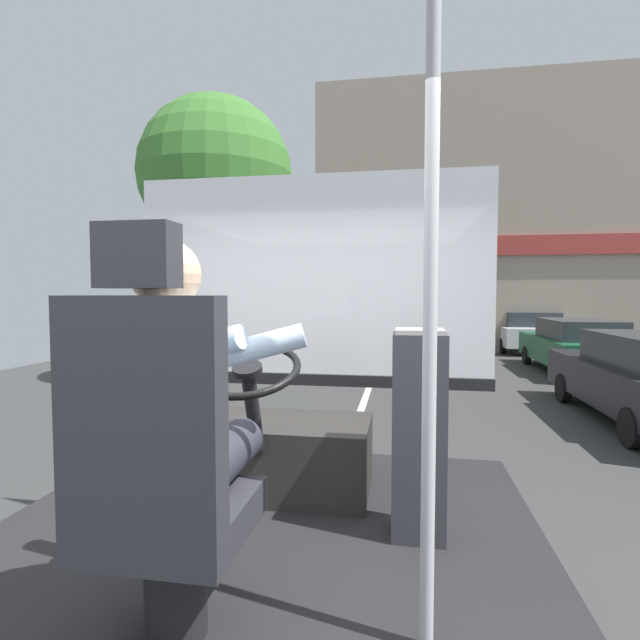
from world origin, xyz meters
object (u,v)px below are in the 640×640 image
at_px(driver_seat, 160,478).
at_px(parked_car_blue, 493,320).
at_px(steering_console, 272,451).
at_px(fare_box, 419,433).
at_px(parked_car_green, 576,345).
at_px(parked_car_white, 524,330).
at_px(bus_driver, 178,404).
at_px(handrail_pole, 430,292).

relative_size(driver_seat, parked_car_blue, 0.29).
bearing_deg(parked_car_blue, steering_console, -103.37).
xyz_separation_m(driver_seat, fare_box, (0.80, 0.89, -0.08)).
relative_size(parked_car_green, parked_car_white, 0.92).
height_order(steering_console, parked_car_white, steering_console).
distance_m(bus_driver, steering_console, 1.26).
bearing_deg(bus_driver, steering_console, 90.00).
distance_m(driver_seat, steering_console, 1.31).
relative_size(fare_box, parked_car_blue, 0.22).
bearing_deg(steering_console, driver_seat, -90.00).
bearing_deg(steering_console, parked_car_green, 63.52).
xyz_separation_m(driver_seat, steering_console, (-0.00, 1.27, -0.33)).
height_order(handrail_pole, parked_car_white, handrail_pole).
distance_m(parked_car_white, parked_car_blue, 5.76).
bearing_deg(bus_driver, handrail_pole, 2.67).
bearing_deg(fare_box, parked_car_green, 68.24).
bearing_deg(parked_car_green, parked_car_white, 90.77).
bearing_deg(bus_driver, parked_car_white, 72.95).
height_order(driver_seat, fare_box, driver_seat).
xyz_separation_m(bus_driver, parked_car_green, (4.79, 10.76, -0.85)).
relative_size(steering_console, fare_box, 1.15).
height_order(steering_console, parked_car_green, steering_console).
xyz_separation_m(driver_seat, parked_car_blue, (4.76, 21.31, -0.61)).
xyz_separation_m(parked_car_green, parked_car_blue, (-0.03, 10.43, 0.05)).
distance_m(steering_console, parked_car_green, 10.75).
distance_m(steering_console, parked_car_white, 15.05).
height_order(fare_box, parked_car_white, fare_box).
bearing_deg(handrail_pole, parked_car_green, 69.61).
distance_m(steering_console, parked_car_blue, 20.61).
bearing_deg(handrail_pole, driver_seat, -168.54).
height_order(steering_console, fare_box, fare_box).
xyz_separation_m(driver_seat, bus_driver, (-0.00, 0.13, 0.20)).
bearing_deg(parked_car_blue, fare_box, -100.98).
xyz_separation_m(fare_box, parked_car_blue, (3.96, 20.42, -0.53)).
xyz_separation_m(handrail_pole, parked_car_green, (3.99, 10.72, -1.22)).
bearing_deg(parked_car_blue, bus_driver, -102.67).
xyz_separation_m(handrail_pole, parked_car_blue, (3.96, 21.15, -1.17)).
xyz_separation_m(bus_driver, steering_console, (0.00, 1.14, -0.53)).
bearing_deg(steering_console, fare_box, -25.07).
relative_size(fare_box, parked_car_green, 0.25).
height_order(bus_driver, parked_car_white, bus_driver).
bearing_deg(parked_car_blue, parked_car_green, -89.84).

